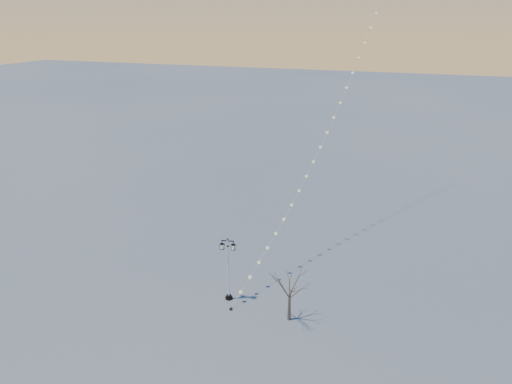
% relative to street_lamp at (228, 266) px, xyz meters
% --- Properties ---
extents(ground, '(300.00, 300.00, 0.00)m').
position_rel_street_lamp_xyz_m(ground, '(-0.42, -0.18, -2.56)').
color(ground, '#5A5D5B').
rests_on(ground, ground).
extents(street_lamp, '(1.16, 0.55, 4.62)m').
position_rel_street_lamp_xyz_m(street_lamp, '(0.00, 0.00, 0.00)').
color(street_lamp, black).
rests_on(street_lamp, ground).
extents(bare_tree, '(2.18, 2.18, 3.62)m').
position_rel_street_lamp_xyz_m(bare_tree, '(4.60, -0.93, -0.04)').
color(bare_tree, '#4D412D').
rests_on(bare_tree, ground).
extents(kite_train, '(7.58, 29.49, 26.78)m').
position_rel_street_lamp_xyz_m(kite_train, '(4.13, 13.24, 10.71)').
color(kite_train, black).
rests_on(kite_train, ground).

